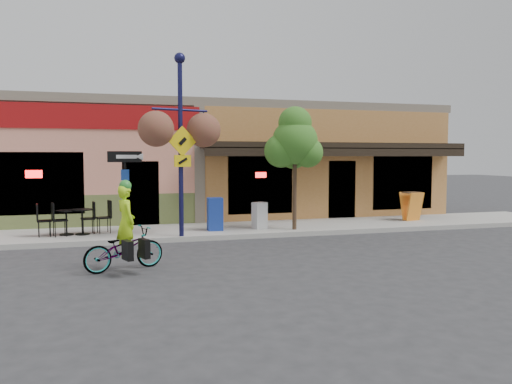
% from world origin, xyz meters
% --- Properties ---
extents(ground, '(90.00, 90.00, 0.00)m').
position_xyz_m(ground, '(0.00, 0.00, 0.00)').
color(ground, '#2D2D30').
rests_on(ground, ground).
extents(sidewalk, '(24.00, 3.00, 0.15)m').
position_xyz_m(sidewalk, '(0.00, 2.00, 0.07)').
color(sidewalk, '#9E9B93').
rests_on(sidewalk, ground).
extents(curb, '(24.00, 0.12, 0.15)m').
position_xyz_m(curb, '(0.00, 0.55, 0.07)').
color(curb, '#A8A59E').
rests_on(curb, ground).
extents(building, '(18.20, 8.20, 4.50)m').
position_xyz_m(building, '(0.00, 7.50, 2.25)').
color(building, '#E18A6F').
rests_on(building, ground).
extents(bicycle, '(1.87, 1.19, 0.93)m').
position_xyz_m(bicycle, '(-3.68, -2.74, 0.46)').
color(bicycle, maroon).
rests_on(bicycle, ground).
extents(cyclist_rider, '(0.56, 0.68, 1.59)m').
position_xyz_m(cyclist_rider, '(-3.63, -2.74, 0.80)').
color(cyclist_rider, '#B9F619').
rests_on(cyclist_rider, ground).
extents(lamp_post, '(1.79, 1.08, 5.25)m').
position_xyz_m(lamp_post, '(-2.01, 0.65, 2.78)').
color(lamp_post, '#13143E').
rests_on(lamp_post, sidewalk).
extents(one_way_sign, '(0.94, 0.23, 2.45)m').
position_xyz_m(one_way_sign, '(-3.56, 0.78, 1.38)').
color(one_way_sign, black).
rests_on(one_way_sign, sidewalk).
extents(cafe_set_left, '(1.72, 1.07, 0.96)m').
position_xyz_m(cafe_set_left, '(-5.23, 1.77, 0.63)').
color(cafe_set_left, black).
rests_on(cafe_set_left, sidewalk).
extents(cafe_set_right, '(1.81, 1.21, 0.99)m').
position_xyz_m(cafe_set_right, '(-4.79, 1.72, 0.65)').
color(cafe_set_right, black).
rests_on(cafe_set_right, sidewalk).
extents(newspaper_box_blue, '(0.47, 0.42, 1.02)m').
position_xyz_m(newspaper_box_blue, '(-0.85, 1.50, 0.66)').
color(newspaper_box_blue, navy).
rests_on(newspaper_box_blue, sidewalk).
extents(newspaper_box_grey, '(0.48, 0.45, 0.85)m').
position_xyz_m(newspaper_box_grey, '(0.60, 1.49, 0.57)').
color(newspaper_box_grey, silver).
rests_on(newspaper_box_grey, sidewalk).
extents(street_tree, '(1.58, 1.58, 3.92)m').
position_xyz_m(street_tree, '(1.61, 1.01, 2.11)').
color(street_tree, '#3D7A26').
rests_on(street_tree, sidewalk).
extents(sandwich_board, '(0.70, 0.57, 1.04)m').
position_xyz_m(sandwich_board, '(6.50, 1.79, 0.67)').
color(sandwich_board, orange).
rests_on(sandwich_board, sidewalk).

